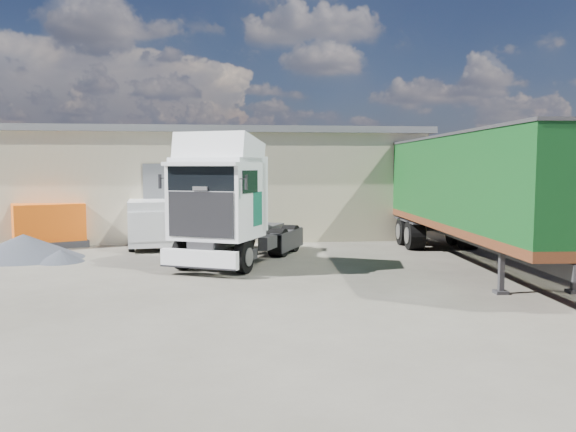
{
  "coord_description": "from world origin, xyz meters",
  "views": [
    {
      "loc": [
        -0.26,
        -15.31,
        3.45
      ],
      "look_at": [
        1.69,
        3.0,
        1.84
      ],
      "focal_mm": 35.0,
      "sensor_mm": 36.0,
      "label": 1
    }
  ],
  "objects": [
    {
      "name": "gravel_heap",
      "position": [
        -8.06,
        6.68,
        0.43
      ],
      "size": [
        5.19,
        4.61,
        0.93
      ],
      "rotation": [
        0.0,
        0.0,
        -0.04
      ],
      "color": "#1F2229",
      "rests_on": "ground"
    },
    {
      "name": "panel_van",
      "position": [
        -3.51,
        9.59,
        1.06
      ],
      "size": [
        2.72,
        5.25,
        2.05
      ],
      "rotation": [
        0.0,
        0.0,
        0.14
      ],
      "color": "black",
      "rests_on": "ground"
    },
    {
      "name": "orange_skip",
      "position": [
        -8.0,
        9.8,
        0.82
      ],
      "size": [
        3.51,
        2.92,
        1.88
      ],
      "rotation": [
        0.0,
        0.0,
        0.41
      ],
      "color": "#2D2D30",
      "rests_on": "ground"
    },
    {
      "name": "brick_boundary_wall",
      "position": [
        11.5,
        6.0,
        1.25
      ],
      "size": [
        0.35,
        26.0,
        2.5
      ],
      "primitive_type": "cube",
      "color": "brown",
      "rests_on": "ground"
    },
    {
      "name": "tractor_unit",
      "position": [
        -0.26,
        4.36,
        1.93
      ],
      "size": [
        5.18,
        7.18,
        4.6
      ],
      "rotation": [
        0.0,
        0.0,
        -0.43
      ],
      "color": "black",
      "rests_on": "ground"
    },
    {
      "name": "box_trailer",
      "position": [
        8.4,
        3.46,
        2.79
      ],
      "size": [
        3.71,
        13.89,
        4.57
      ],
      "rotation": [
        0.0,
        0.0,
        -0.06
      ],
      "color": "#2D2D30",
      "rests_on": "ground"
    },
    {
      "name": "warehouse",
      "position": [
        -6.0,
        16.0,
        2.66
      ],
      "size": [
        30.6,
        12.6,
        5.42
      ],
      "color": "#C2B895",
      "rests_on": "ground"
    },
    {
      "name": "ground",
      "position": [
        0.0,
        0.0,
        0.0
      ],
      "size": [
        120.0,
        120.0,
        0.0
      ],
      "primitive_type": "plane",
      "color": "black",
      "rests_on": "ground"
    }
  ]
}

